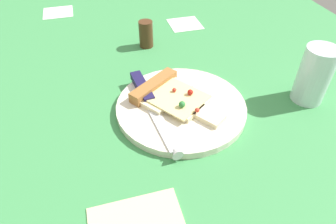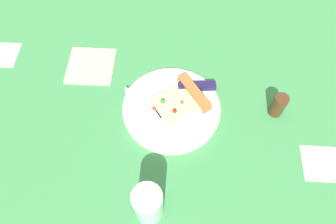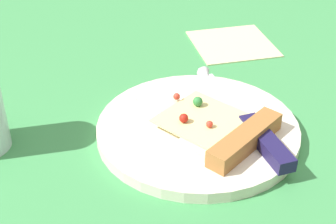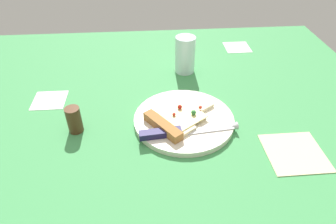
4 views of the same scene
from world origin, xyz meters
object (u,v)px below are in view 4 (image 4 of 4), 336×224
(knife, at_px, (179,132))
(pepper_shaker, at_px, (74,120))
(plate, at_px, (184,120))
(napkin, at_px, (295,152))
(pizza_slice, at_px, (176,119))
(drinking_glass, at_px, (185,55))

(knife, bearing_deg, pepper_shaker, -106.89)
(plate, distance_m, knife, 0.06)
(knife, distance_m, napkin, 0.27)
(pizza_slice, relative_size, knife, 0.78)
(plate, distance_m, pepper_shaker, 0.27)
(pizza_slice, xyz_separation_m, knife, (0.00, -0.04, -0.00))
(knife, height_order, pepper_shaker, pepper_shaker)
(pizza_slice, bearing_deg, plate, 90.06)
(drinking_glass, bearing_deg, napkin, -62.51)
(napkin, bearing_deg, plate, 151.19)
(plate, height_order, knife, knife)
(plate, relative_size, pizza_slice, 1.36)
(knife, relative_size, napkin, 1.85)
(drinking_glass, bearing_deg, pepper_shaker, -138.19)
(knife, bearing_deg, plate, 156.94)
(pizza_slice, distance_m, drinking_glass, 0.28)
(pizza_slice, xyz_separation_m, napkin, (0.26, -0.12, -0.02))
(plate, bearing_deg, pizza_slice, -144.25)
(knife, distance_m, pepper_shaker, 0.25)
(napkin, bearing_deg, pepper_shaker, 166.71)
(pepper_shaker, bearing_deg, drinking_glass, 41.81)
(pepper_shaker, distance_m, napkin, 0.52)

